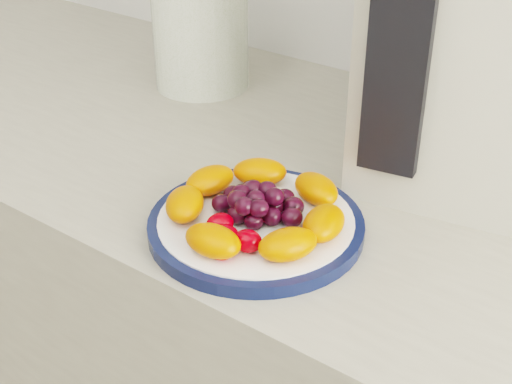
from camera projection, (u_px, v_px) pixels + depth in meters
The scene contains 6 objects.
plate_rim at pixel (256, 226), 0.77m from camera, with size 0.23×0.23×0.01m, color #0C1538.
plate_face at pixel (256, 225), 0.77m from camera, with size 0.21×0.21×0.02m, color white.
canister at pixel (201, 31), 1.09m from camera, with size 0.15×0.15×0.18m, color #4B6912.
appliance_body at pixel (483, 19), 0.82m from camera, with size 0.21×0.30×0.37m, color #B5B19C.
appliance_panel at pixel (400, 48), 0.72m from camera, with size 0.06×0.02×0.28m, color black.
fruit_plate at pixel (255, 207), 0.76m from camera, with size 0.20×0.20×0.04m.
Camera 1 is at (0.42, 0.51, 1.33)m, focal length 50.00 mm.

